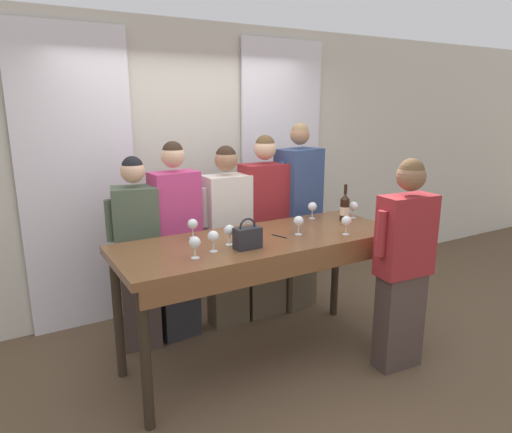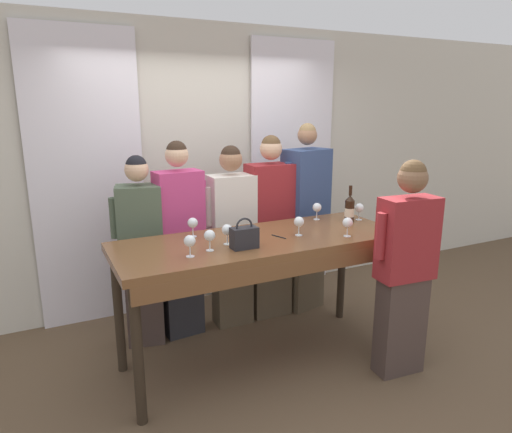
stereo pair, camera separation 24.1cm
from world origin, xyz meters
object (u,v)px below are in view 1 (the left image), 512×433
at_px(wine_bottle, 345,208).
at_px(wine_glass_front_mid, 299,221).
at_px(wine_glass_front_left, 193,225).
at_px(guest_olive_jacket, 138,253).
at_px(guest_striped_shirt, 265,227).
at_px(handbag, 248,237).
at_px(wine_glass_back_right, 195,243).
at_px(wine_glass_center_right, 213,237).
at_px(wine_glass_center_mid, 312,207).
at_px(host_pouring, 404,263).
at_px(guest_cream_sweater, 227,236).
at_px(tasting_bar, 263,252).
at_px(wine_glass_center_left, 383,217).
at_px(wine_glass_back_mid, 354,207).
at_px(wine_glass_front_right, 347,221).
at_px(guest_pink_top, 177,240).
at_px(wine_glass_back_left, 229,231).
at_px(guest_navy_coat, 298,218).

bearing_deg(wine_bottle, wine_glass_front_mid, -164.65).
distance_m(wine_glass_front_left, wine_glass_front_mid, 0.82).
height_order(guest_olive_jacket, guest_striped_shirt, guest_striped_shirt).
height_order(handbag, wine_glass_back_right, handbag).
bearing_deg(wine_glass_center_right, wine_glass_center_mid, 19.42).
bearing_deg(host_pouring, wine_glass_center_right, 159.63).
height_order(wine_bottle, guest_striped_shirt, guest_striped_shirt).
bearing_deg(guest_striped_shirt, guest_cream_sweater, 180.00).
bearing_deg(wine_glass_back_right, guest_striped_shirt, 39.36).
bearing_deg(wine_glass_center_right, wine_glass_back_right, -159.03).
xyz_separation_m(tasting_bar, wine_glass_center_left, (0.97, -0.28, 0.21)).
bearing_deg(wine_glass_back_mid, wine_glass_center_right, -171.14).
relative_size(wine_glass_center_mid, guest_striped_shirt, 0.09).
xyz_separation_m(tasting_bar, wine_glass_center_mid, (0.70, 0.31, 0.21)).
distance_m(wine_glass_front_right, host_pouring, 0.53).
distance_m(guest_pink_top, guest_striped_shirt, 0.88).
bearing_deg(guest_cream_sweater, guest_olive_jacket, -180.00).
bearing_deg(wine_glass_center_right, wine_glass_back_left, 26.42).
bearing_deg(host_pouring, wine_glass_center_left, 75.14).
xyz_separation_m(wine_glass_back_mid, guest_striped_shirt, (-0.57, 0.59, -0.25)).
bearing_deg(guest_olive_jacket, guest_pink_top, 0.00).
relative_size(wine_glass_back_right, host_pouring, 0.09).
height_order(wine_glass_front_right, guest_pink_top, guest_pink_top).
distance_m(tasting_bar, wine_glass_back_left, 0.36).
height_order(handbag, guest_navy_coat, guest_navy_coat).
bearing_deg(host_pouring, tasting_bar, 146.05).
bearing_deg(wine_glass_back_mid, wine_bottle, -173.67).
height_order(wine_glass_front_left, guest_striped_shirt, guest_striped_shirt).
distance_m(tasting_bar, handbag, 0.32).
distance_m(tasting_bar, guest_cream_sweater, 0.73).
height_order(wine_glass_back_right, guest_navy_coat, guest_navy_coat).
height_order(wine_glass_front_right, wine_glass_center_left, same).
relative_size(guest_navy_coat, host_pouring, 1.12).
bearing_deg(guest_striped_shirt, guest_navy_coat, 0.00).
bearing_deg(wine_glass_center_left, wine_glass_back_right, 175.79).
xyz_separation_m(guest_olive_jacket, guest_pink_top, (0.34, 0.00, 0.06)).
height_order(wine_glass_back_left, guest_pink_top, guest_pink_top).
xyz_separation_m(handbag, wine_glass_front_right, (0.84, -0.08, 0.03)).
xyz_separation_m(wine_glass_center_mid, guest_pink_top, (-1.13, 0.42, -0.25)).
relative_size(wine_bottle, guest_cream_sweater, 0.19).
bearing_deg(wine_glass_front_left, wine_glass_center_right, -90.77).
height_order(wine_glass_back_mid, guest_olive_jacket, guest_olive_jacket).
relative_size(wine_glass_back_mid, host_pouring, 0.09).
xyz_separation_m(wine_glass_front_mid, wine_glass_back_right, (-0.92, -0.11, 0.00)).
distance_m(handbag, wine_glass_front_mid, 0.52).
xyz_separation_m(guest_striped_shirt, host_pouring, (0.43, -1.32, -0.03)).
xyz_separation_m(wine_glass_back_left, wine_glass_back_mid, (1.32, 0.15, 0.00)).
distance_m(wine_glass_center_right, guest_pink_top, 0.86).
bearing_deg(wine_glass_front_left, wine_glass_back_right, -110.89).
relative_size(wine_glass_front_mid, guest_navy_coat, 0.08).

